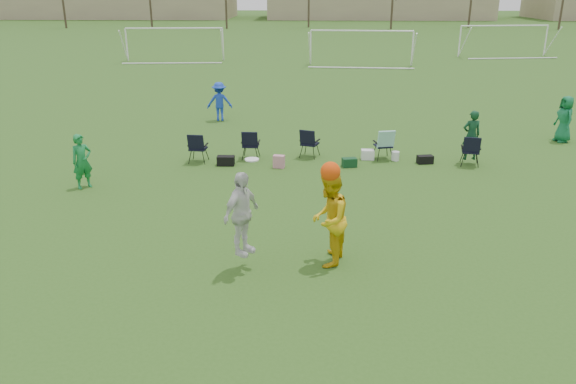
{
  "coord_description": "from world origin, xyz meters",
  "views": [
    {
      "loc": [
        0.39,
        -9.68,
        5.39
      ],
      "look_at": [
        -0.06,
        1.57,
        1.25
      ],
      "focal_mm": 35.0,
      "sensor_mm": 36.0,
      "label": 1
    }
  ],
  "objects_px": {
    "fielder_blue": "(220,102)",
    "goal_right": "(504,32)",
    "goal_left": "(174,35)",
    "goal_mid": "(362,38)",
    "center_contest": "(301,216)",
    "fielder_green_far": "(565,119)",
    "fielder_green_near": "(82,161)"
  },
  "relations": [
    {
      "from": "center_contest",
      "to": "goal_right",
      "type": "height_order",
      "value": "goal_right"
    },
    {
      "from": "goal_mid",
      "to": "goal_right",
      "type": "relative_size",
      "value": 1.01
    },
    {
      "from": "fielder_blue",
      "to": "goal_right",
      "type": "bearing_deg",
      "value": -136.45
    },
    {
      "from": "goal_mid",
      "to": "center_contest",
      "type": "bearing_deg",
      "value": -92.85
    },
    {
      "from": "fielder_blue",
      "to": "goal_left",
      "type": "relative_size",
      "value": 0.22
    },
    {
      "from": "center_contest",
      "to": "goal_mid",
      "type": "distance_m",
      "value": 31.6
    },
    {
      "from": "fielder_green_far",
      "to": "goal_left",
      "type": "height_order",
      "value": "goal_left"
    },
    {
      "from": "fielder_green_near",
      "to": "fielder_blue",
      "type": "xyz_separation_m",
      "value": [
        2.54,
        8.59,
        0.04
      ]
    },
    {
      "from": "center_contest",
      "to": "fielder_blue",
      "type": "bearing_deg",
      "value": 105.69
    },
    {
      "from": "fielder_green_far",
      "to": "goal_mid",
      "type": "xyz_separation_m",
      "value": [
        -5.67,
        21.2,
        1.08
      ]
    },
    {
      "from": "fielder_blue",
      "to": "goal_right",
      "type": "distance_m",
      "value": 31.13
    },
    {
      "from": "goal_left",
      "to": "fielder_green_near",
      "type": "bearing_deg",
      "value": -87.09
    },
    {
      "from": "fielder_green_far",
      "to": "center_contest",
      "type": "xyz_separation_m",
      "value": [
        -9.43,
        -10.17,
        0.24
      ]
    },
    {
      "from": "goal_left",
      "to": "goal_right",
      "type": "bearing_deg",
      "value": 3.75
    },
    {
      "from": "fielder_green_near",
      "to": "center_contest",
      "type": "height_order",
      "value": "center_contest"
    },
    {
      "from": "goal_mid",
      "to": "fielder_blue",
      "type": "bearing_deg",
      "value": -108.15
    },
    {
      "from": "goal_right",
      "to": "goal_mid",
      "type": "bearing_deg",
      "value": -161.43
    },
    {
      "from": "goal_mid",
      "to": "fielder_green_near",
      "type": "bearing_deg",
      "value": -106.39
    },
    {
      "from": "fielder_green_near",
      "to": "goal_right",
      "type": "distance_m",
      "value": 39.57
    },
    {
      "from": "goal_left",
      "to": "goal_mid",
      "type": "xyz_separation_m",
      "value": [
        14.0,
        -2.0,
        0.0
      ]
    },
    {
      "from": "fielder_blue",
      "to": "goal_right",
      "type": "height_order",
      "value": "goal_right"
    },
    {
      "from": "center_contest",
      "to": "goal_left",
      "type": "bearing_deg",
      "value": 107.05
    },
    {
      "from": "fielder_green_far",
      "to": "goal_right",
      "type": "height_order",
      "value": "goal_right"
    },
    {
      "from": "center_contest",
      "to": "goal_left",
      "type": "relative_size",
      "value": 0.36
    },
    {
      "from": "fielder_green_near",
      "to": "goal_mid",
      "type": "xyz_separation_m",
      "value": [
        9.99,
        26.88,
        1.15
      ]
    },
    {
      "from": "goal_left",
      "to": "goal_right",
      "type": "height_order",
      "value": "same"
    },
    {
      "from": "goal_mid",
      "to": "goal_right",
      "type": "xyz_separation_m",
      "value": [
        12.0,
        6.0,
        0.0
      ]
    },
    {
      "from": "fielder_blue",
      "to": "center_contest",
      "type": "bearing_deg",
      "value": 97.93
    },
    {
      "from": "fielder_green_near",
      "to": "fielder_green_far",
      "type": "relative_size",
      "value": 0.92
    },
    {
      "from": "goal_right",
      "to": "center_contest",
      "type": "bearing_deg",
      "value": -120.88
    },
    {
      "from": "center_contest",
      "to": "goal_right",
      "type": "bearing_deg",
      "value": 67.12
    },
    {
      "from": "goal_mid",
      "to": "goal_left",
      "type": "bearing_deg",
      "value": 175.87
    }
  ]
}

